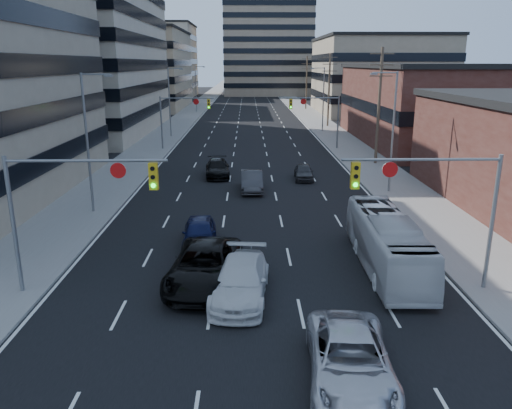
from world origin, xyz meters
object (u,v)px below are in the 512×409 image
(black_pickup, at_px, (205,266))
(sedan_blue, at_px, (199,233))
(white_van, at_px, (241,280))
(silver_suv, at_px, (350,359))
(transit_bus, at_px, (387,242))

(black_pickup, distance_m, sedan_blue, 4.89)
(white_van, bearing_deg, sedan_blue, 115.60)
(black_pickup, xyz_separation_m, silver_suv, (5.08, -7.16, -0.11))
(transit_bus, xyz_separation_m, sedan_blue, (-9.24, 3.19, -0.57))
(black_pickup, bearing_deg, sedan_blue, 102.88)
(silver_suv, distance_m, sedan_blue, 13.31)
(black_pickup, bearing_deg, silver_suv, -49.67)
(black_pickup, xyz_separation_m, white_van, (1.62, -1.38, -0.09))
(black_pickup, xyz_separation_m, transit_bus, (8.56, 1.65, 0.45))
(white_van, relative_size, sedan_blue, 1.23)
(black_pickup, relative_size, transit_bus, 0.66)
(white_van, bearing_deg, black_pickup, 144.98)
(black_pickup, bearing_deg, transit_bus, 15.90)
(white_van, xyz_separation_m, transit_bus, (6.95, 3.03, 0.53))
(white_van, bearing_deg, transit_bus, 28.96)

